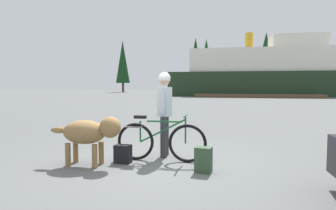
{
  "coord_description": "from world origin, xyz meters",
  "views": [
    {
      "loc": [
        1.3,
        -5.37,
        1.51
      ],
      "look_at": [
        0.12,
        0.89,
        1.07
      ],
      "focal_mm": 30.86,
      "sensor_mm": 36.0,
      "label": 1
    }
  ],
  "objects_px": {
    "person_cyclist": "(165,105)",
    "ferry_boat": "(275,74)",
    "backpack": "(203,160)",
    "bicycle": "(160,141)",
    "dog": "(90,132)",
    "handbag_pannier": "(123,154)"
  },
  "relations": [
    {
      "from": "person_cyclist",
      "to": "dog",
      "type": "height_order",
      "value": "person_cyclist"
    },
    {
      "from": "bicycle",
      "to": "dog",
      "type": "relative_size",
      "value": 1.28
    },
    {
      "from": "backpack",
      "to": "handbag_pannier",
      "type": "xyz_separation_m",
      "value": [
        -1.57,
        0.3,
        -0.04
      ]
    },
    {
      "from": "bicycle",
      "to": "dog",
      "type": "xyz_separation_m",
      "value": [
        -1.24,
        -0.54,
        0.23
      ]
    },
    {
      "from": "handbag_pannier",
      "to": "ferry_boat",
      "type": "bearing_deg",
      "value": 76.42
    },
    {
      "from": "bicycle",
      "to": "backpack",
      "type": "height_order",
      "value": "bicycle"
    },
    {
      "from": "person_cyclist",
      "to": "ferry_boat",
      "type": "relative_size",
      "value": 0.06
    },
    {
      "from": "person_cyclist",
      "to": "backpack",
      "type": "height_order",
      "value": "person_cyclist"
    },
    {
      "from": "person_cyclist",
      "to": "dog",
      "type": "xyz_separation_m",
      "value": [
        -1.24,
        -0.96,
        -0.45
      ]
    },
    {
      "from": "handbag_pannier",
      "to": "ferry_boat",
      "type": "relative_size",
      "value": 0.01
    },
    {
      "from": "dog",
      "to": "handbag_pannier",
      "type": "distance_m",
      "value": 0.76
    },
    {
      "from": "bicycle",
      "to": "ferry_boat",
      "type": "height_order",
      "value": "ferry_boat"
    },
    {
      "from": "backpack",
      "to": "person_cyclist",
      "type": "bearing_deg",
      "value": 131.88
    },
    {
      "from": "backpack",
      "to": "bicycle",
      "type": "bearing_deg",
      "value": 147.23
    },
    {
      "from": "person_cyclist",
      "to": "ferry_boat",
      "type": "distance_m",
      "value": 38.14
    },
    {
      "from": "person_cyclist",
      "to": "ferry_boat",
      "type": "xyz_separation_m",
      "value": [
        8.45,
        37.14,
        2.09
      ]
    },
    {
      "from": "dog",
      "to": "bicycle",
      "type": "bearing_deg",
      "value": 23.73
    },
    {
      "from": "backpack",
      "to": "handbag_pannier",
      "type": "distance_m",
      "value": 1.6
    },
    {
      "from": "backpack",
      "to": "ferry_boat",
      "type": "relative_size",
      "value": 0.02
    },
    {
      "from": "person_cyclist",
      "to": "backpack",
      "type": "xyz_separation_m",
      "value": [
        0.89,
        -0.99,
        -0.86
      ]
    },
    {
      "from": "ferry_boat",
      "to": "handbag_pannier",
      "type": "bearing_deg",
      "value": -103.58
    },
    {
      "from": "bicycle",
      "to": "person_cyclist",
      "type": "bearing_deg",
      "value": 90.0
    }
  ]
}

